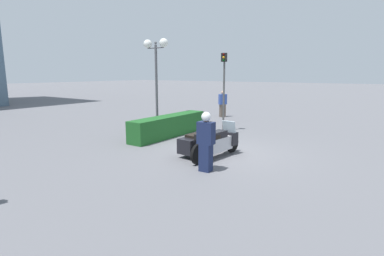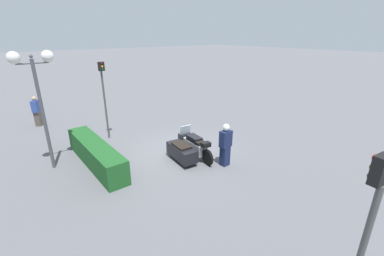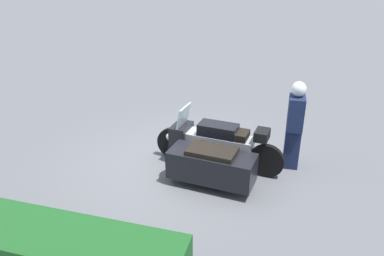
% 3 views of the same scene
% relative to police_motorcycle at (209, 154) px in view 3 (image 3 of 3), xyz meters
% --- Properties ---
extents(ground_plane, '(160.00, 160.00, 0.00)m').
position_rel_police_motorcycle_xyz_m(ground_plane, '(0.64, -0.09, -0.46)').
color(ground_plane, slate).
extents(police_motorcycle, '(2.54, 1.43, 1.16)m').
position_rel_police_motorcycle_xyz_m(police_motorcycle, '(0.00, 0.00, 0.00)').
color(police_motorcycle, black).
rests_on(police_motorcycle, ground).
extents(officer_rider, '(0.31, 0.48, 1.71)m').
position_rel_police_motorcycle_xyz_m(officer_rider, '(-1.43, -0.80, 0.44)').
color(officer_rider, '#192347').
rests_on(officer_rider, ground).
extents(hedge_bush_curbside, '(4.44, 0.79, 0.92)m').
position_rel_police_motorcycle_xyz_m(hedge_bush_curbside, '(1.76, 3.10, -0.00)').
color(hedge_bush_curbside, '#1E5623').
rests_on(hedge_bush_curbside, ground).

